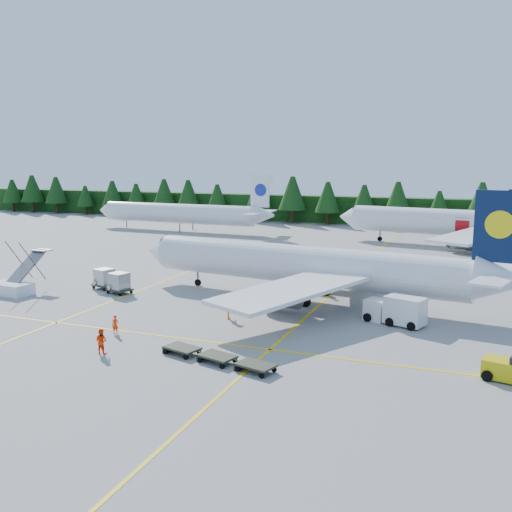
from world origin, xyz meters
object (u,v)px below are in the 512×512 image
(airstairs, at_px, (13,285))
(baggage_tug, at_px, (511,369))
(airliner_navy, at_px, (295,265))
(service_truck, at_px, (395,310))
(airliner_red, at_px, (460,224))

(airstairs, height_order, baggage_tug, airstairs)
(airliner_navy, relative_size, service_truck, 7.12)
(airliner_navy, bearing_deg, airliner_red, 79.45)
(baggage_tug, bearing_deg, service_truck, 143.91)
(airliner_red, distance_m, airstairs, 68.14)
(airstairs, bearing_deg, baggage_tug, -3.38)
(airliner_navy, bearing_deg, service_truck, -19.73)
(airliner_red, bearing_deg, baggage_tug, -75.82)
(airstairs, bearing_deg, airliner_navy, 22.85)
(airliner_red, height_order, baggage_tug, airliner_red)
(airstairs, xyz_separation_m, service_truck, (39.63, 3.18, 0.33))
(airstairs, distance_m, service_truck, 39.76)
(airliner_navy, relative_size, airstairs, 5.91)
(airstairs, bearing_deg, service_truck, 9.98)
(airliner_navy, height_order, airliner_red, airliner_red)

